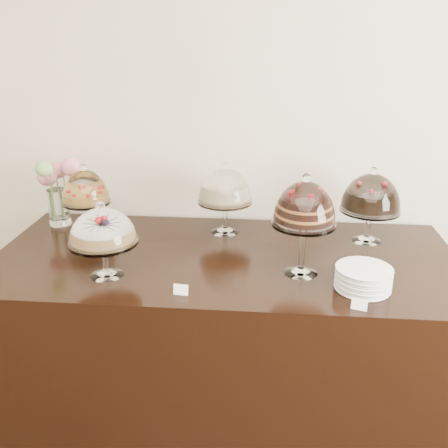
# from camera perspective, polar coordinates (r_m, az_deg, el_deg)

# --- Properties ---
(wall_back) EXTENTS (5.00, 0.04, 3.00)m
(wall_back) POSITION_cam_1_polar(r_m,az_deg,el_deg) (2.73, 6.36, 12.68)
(wall_back) COLOR beige
(wall_back) RESTS_ON ground
(display_counter) EXTENTS (2.20, 1.00, 0.90)m
(display_counter) POSITION_cam_1_polar(r_m,az_deg,el_deg) (2.60, 0.10, -12.66)
(display_counter) COLOR black
(display_counter) RESTS_ON ground
(cake_stand_sugar_sponge) EXTENTS (0.29, 0.29, 0.34)m
(cake_stand_sugar_sponge) POSITION_cam_1_polar(r_m,az_deg,el_deg) (2.17, -13.71, -0.67)
(cake_stand_sugar_sponge) COLOR white
(cake_stand_sugar_sponge) RESTS_ON display_counter
(cake_stand_choco_layer) EXTENTS (0.27, 0.27, 0.45)m
(cake_stand_choco_layer) POSITION_cam_1_polar(r_m,az_deg,el_deg) (2.12, 9.19, 1.86)
(cake_stand_choco_layer) COLOR white
(cake_stand_choco_layer) RESTS_ON display_counter
(cake_stand_cheesecake) EXTENTS (0.29, 0.29, 0.38)m
(cake_stand_cheesecake) POSITION_cam_1_polar(r_m,az_deg,el_deg) (2.58, 0.11, 4.05)
(cake_stand_cheesecake) COLOR white
(cake_stand_cheesecake) RESTS_ON display_counter
(cake_stand_dark_choco) EXTENTS (0.30, 0.30, 0.39)m
(cake_stand_dark_choco) POSITION_cam_1_polar(r_m,az_deg,el_deg) (2.57, 16.47, 3.10)
(cake_stand_dark_choco) COLOR white
(cake_stand_dark_choco) RESTS_ON display_counter
(cake_stand_fruit_tart) EXTENTS (0.25, 0.25, 0.37)m
(cake_stand_fruit_tart) POSITION_cam_1_polar(r_m,az_deg,el_deg) (2.70, -15.54, 3.72)
(cake_stand_fruit_tart) COLOR white
(cake_stand_fruit_tart) RESTS_ON display_counter
(flower_vase) EXTENTS (0.25, 0.26, 0.39)m
(flower_vase) POSITION_cam_1_polar(r_m,az_deg,el_deg) (2.84, -18.55, 4.21)
(flower_vase) COLOR white
(flower_vase) RESTS_ON display_counter
(plate_stack) EXTENTS (0.22, 0.22, 0.09)m
(plate_stack) POSITION_cam_1_polar(r_m,az_deg,el_deg) (2.14, 15.63, -6.01)
(plate_stack) COLOR white
(plate_stack) RESTS_ON display_counter
(price_card_left) EXTENTS (0.06, 0.02, 0.04)m
(price_card_left) POSITION_cam_1_polar(r_m,az_deg,el_deg) (2.04, -4.96, -7.49)
(price_card_left) COLOR white
(price_card_left) RESTS_ON display_counter
(price_card_right) EXTENTS (0.06, 0.03, 0.04)m
(price_card_right) POSITION_cam_1_polar(r_m,az_deg,el_deg) (2.00, 15.21, -8.87)
(price_card_right) COLOR white
(price_card_right) RESTS_ON display_counter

